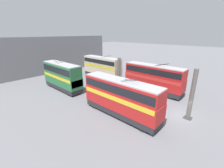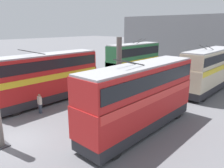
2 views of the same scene
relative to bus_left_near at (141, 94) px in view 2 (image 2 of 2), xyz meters
The scene contains 11 objects.
ground_plane 9.34m from the bus_left_near, 143.17° to the left, with size 240.00×240.00×0.00m, color slate.
depot_back_wall 27.26m from the bus_left_near, 11.30° to the left, with size 0.50×36.00×9.55m.
support_column_far 6.53m from the bus_left_near, 54.78° to the left, with size 0.94×0.94×6.56m.
bus_left_near is the anchor object (origin of this frame).
bus_left_far 13.51m from the bus_left_near, ahead, with size 10.55×2.54×5.63m.
bus_right_near 10.71m from the bus_left_near, 95.53° to the left, with size 11.16×2.54×5.55m.
bus_right_far 17.07m from the bus_left_near, 38.65° to the left, with size 9.68×2.54×5.73m.
person_aisle_midway 5.40m from the bus_left_near, 109.38° to the left, with size 0.27×0.43×1.56m.
person_by_left_row 3.12m from the bus_left_near, 96.27° to the left, with size 0.39×0.48×1.79m.
person_by_right_row 9.30m from the bus_left_near, 111.18° to the left, with size 0.26×0.43×1.79m.
oil_drum 8.79m from the bus_left_near, 81.80° to the left, with size 0.57×0.57×0.88m.
Camera 2 is at (-5.30, -13.89, 7.55)m, focal length 35.00 mm.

